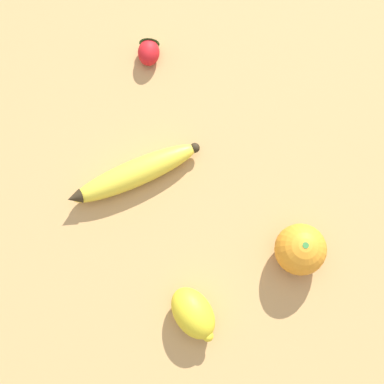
% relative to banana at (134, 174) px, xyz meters
% --- Properties ---
extents(ground_plane, '(3.00, 3.00, 0.00)m').
position_rel_banana_xyz_m(ground_plane, '(-0.02, 0.06, -0.02)').
color(ground_plane, tan).
extents(banana, '(0.18, 0.19, 0.04)m').
position_rel_banana_xyz_m(banana, '(0.00, 0.00, 0.00)').
color(banana, yellow).
rests_on(banana, ground_plane).
extents(orange, '(0.08, 0.08, 0.08)m').
position_rel_banana_xyz_m(orange, '(0.04, 0.29, 0.02)').
color(orange, orange).
rests_on(orange, ground_plane).
extents(strawberry, '(0.06, 0.05, 0.04)m').
position_rel_banana_xyz_m(strawberry, '(-0.22, -0.05, -0.00)').
color(strawberry, red).
rests_on(strawberry, ground_plane).
extents(lemon, '(0.10, 0.10, 0.06)m').
position_rel_banana_xyz_m(lemon, '(0.18, 0.16, 0.01)').
color(lemon, yellow).
rests_on(lemon, ground_plane).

